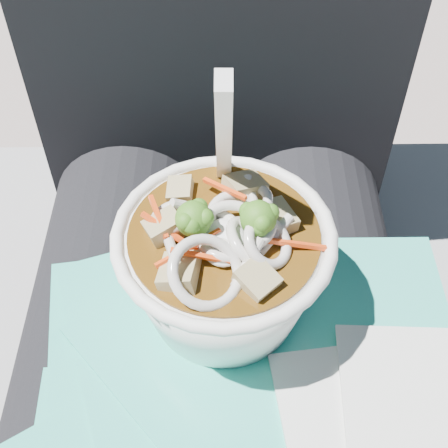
{
  "coord_description": "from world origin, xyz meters",
  "views": [
    {
      "loc": [
        0.01,
        -0.22,
        1.0
      ],
      "look_at": [
        0.01,
        0.04,
        0.7
      ],
      "focal_mm": 50.0,
      "sensor_mm": 36.0,
      "label": 1
    }
  ],
  "objects_px": {
    "udon_bowl": "(224,262)",
    "plastic_bag": "(233,382)",
    "lap": "(215,404)",
    "person_body": "(216,291)",
    "stone_ledge": "(219,392)"
  },
  "relations": [
    {
      "from": "udon_bowl",
      "to": "plastic_bag",
      "type": "bearing_deg",
      "value": -83.98
    },
    {
      "from": "lap",
      "to": "plastic_bag",
      "type": "bearing_deg",
      "value": -58.14
    },
    {
      "from": "person_body",
      "to": "udon_bowl",
      "type": "bearing_deg",
      "value": -81.99
    },
    {
      "from": "udon_bowl",
      "to": "lap",
      "type": "bearing_deg",
      "value": -101.99
    },
    {
      "from": "stone_ledge",
      "to": "lap",
      "type": "distance_m",
      "value": 0.33
    },
    {
      "from": "stone_ledge",
      "to": "plastic_bag",
      "type": "height_order",
      "value": "plastic_bag"
    },
    {
      "from": "person_body",
      "to": "plastic_bag",
      "type": "distance_m",
      "value": 0.13
    },
    {
      "from": "stone_ledge",
      "to": "udon_bowl",
      "type": "relative_size",
      "value": 5.02
    },
    {
      "from": "stone_ledge",
      "to": "lap",
      "type": "height_order",
      "value": "lap"
    },
    {
      "from": "lap",
      "to": "plastic_bag",
      "type": "height_order",
      "value": "plastic_bag"
    },
    {
      "from": "stone_ledge",
      "to": "udon_bowl",
      "type": "xyz_separation_m",
      "value": [
        0.01,
        -0.11,
        0.44
      ]
    },
    {
      "from": "person_body",
      "to": "lap",
      "type": "bearing_deg",
      "value": -90.0
    },
    {
      "from": "person_body",
      "to": "udon_bowl",
      "type": "height_order",
      "value": "person_body"
    },
    {
      "from": "stone_ledge",
      "to": "udon_bowl",
      "type": "distance_m",
      "value": 0.45
    },
    {
      "from": "plastic_bag",
      "to": "udon_bowl",
      "type": "relative_size",
      "value": 1.94
    }
  ]
}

